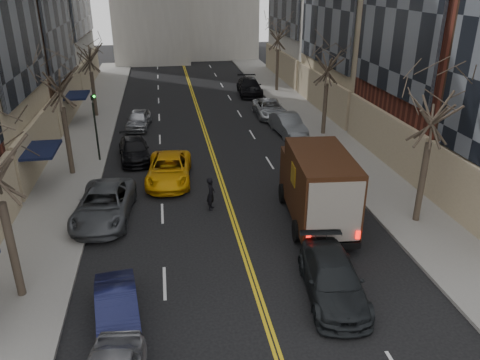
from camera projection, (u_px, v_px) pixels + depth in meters
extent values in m
cube|color=slate|center=(85.00, 138.00, 34.78)|extent=(4.00, 66.00, 0.15)
cube|color=slate|center=(317.00, 126.00, 37.51)|extent=(4.00, 66.00, 0.15)
cube|color=black|center=(38.00, 150.00, 25.56)|extent=(2.00, 3.00, 0.15)
cube|color=black|center=(24.00, 169.00, 25.85)|extent=(0.20, 3.00, 2.50)
cube|color=black|center=(75.00, 95.00, 37.31)|extent=(2.00, 3.00, 0.15)
cube|color=black|center=(65.00, 109.00, 37.60)|extent=(0.20, 3.00, 2.50)
cylinder|color=#382D23|center=(12.00, 250.00, 16.84)|extent=(0.30, 0.30, 3.83)
cylinder|color=#382D23|center=(68.00, 141.00, 27.64)|extent=(0.30, 0.30, 4.05)
cylinder|color=#382D23|center=(94.00, 94.00, 39.46)|extent=(0.30, 0.30, 3.69)
cylinder|color=#382D23|center=(422.00, 183.00, 22.20)|extent=(0.30, 0.30, 3.96)
cylinder|color=#382D23|center=(325.00, 109.00, 34.88)|extent=(0.30, 0.30, 3.78)
cylinder|color=#382D23|center=(277.00, 70.00, 48.37)|extent=(0.30, 0.30, 4.14)
cylinder|color=black|center=(96.00, 132.00, 29.71)|extent=(0.12, 0.12, 3.80)
imported|color=black|center=(92.00, 95.00, 28.77)|extent=(0.15, 0.18, 0.90)
sphere|color=#0CE526|center=(94.00, 96.00, 28.72)|extent=(0.14, 0.14, 0.14)
cube|color=black|center=(315.00, 210.00, 22.93)|extent=(2.94, 6.98, 0.32)
cube|color=black|center=(306.00, 171.00, 24.78)|extent=(2.65, 2.02, 2.23)
cube|color=black|center=(320.00, 187.00, 21.78)|extent=(3.01, 5.41, 3.19)
cube|color=black|center=(332.00, 246.00, 19.94)|extent=(2.45, 0.41, 0.32)
cube|color=red|center=(309.00, 237.00, 19.65)|extent=(0.20, 0.08, 0.37)
cube|color=red|center=(358.00, 235.00, 19.80)|extent=(0.20, 0.08, 0.37)
cube|color=gold|center=(293.00, 175.00, 21.48)|extent=(0.13, 0.96, 0.96)
cube|color=gold|center=(348.00, 173.00, 21.66)|extent=(0.13, 0.96, 0.96)
cylinder|color=black|center=(283.00, 193.00, 24.91)|extent=(0.39, 1.04, 1.02)
cylinder|color=black|center=(329.00, 192.00, 25.08)|extent=(0.39, 1.04, 1.02)
cylinder|color=black|center=(297.00, 231.00, 21.22)|extent=(0.39, 1.04, 1.02)
cylinder|color=black|center=(351.00, 229.00, 21.39)|extent=(0.39, 1.04, 1.02)
imported|color=black|center=(333.00, 279.00, 17.50)|extent=(2.63, 5.25, 1.46)
cube|color=black|center=(327.00, 255.00, 17.92)|extent=(0.13, 0.04, 0.09)
cube|color=blue|center=(328.00, 255.00, 17.90)|extent=(0.10, 0.01, 0.06)
imported|color=#E09C09|center=(169.00, 169.00, 27.37)|extent=(2.93, 5.55, 1.49)
imported|color=black|center=(211.00, 194.00, 24.00)|extent=(0.57, 0.73, 1.75)
imported|color=#111335|center=(117.00, 310.00, 15.98)|extent=(1.88, 4.15, 1.32)
imported|color=#45484C|center=(104.00, 205.00, 23.08)|extent=(3.07, 5.79, 1.55)
imported|color=black|center=(134.00, 150.00, 30.68)|extent=(2.39, 4.78, 1.33)
imported|color=#A1A3A9|center=(138.00, 119.00, 37.10)|extent=(2.13, 4.32, 1.42)
imported|color=#53575C|center=(288.00, 124.00, 35.56)|extent=(2.08, 4.85, 1.55)
imported|color=#B7BBC0|center=(270.00, 108.00, 40.15)|extent=(2.48, 5.18, 1.43)
imported|color=black|center=(249.00, 87.00, 47.62)|extent=(2.60, 5.71, 1.62)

